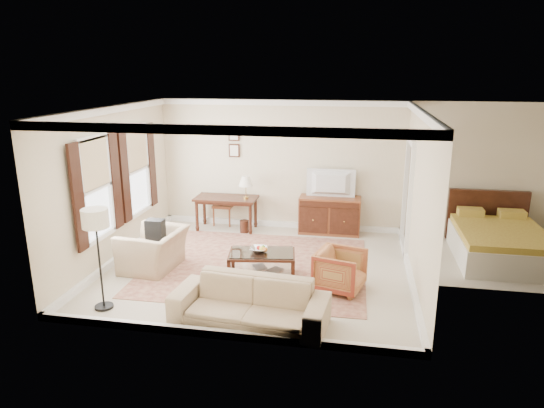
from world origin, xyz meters
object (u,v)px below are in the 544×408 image
(writing_desk, at_px, (226,202))
(sofa, at_px, (250,296))
(sideboard, at_px, (330,215))
(coffee_table, at_px, (262,258))
(club_armchair, at_px, (153,243))
(tv, at_px, (331,175))
(striped_armchair, at_px, (340,269))

(writing_desk, bearing_deg, sofa, -70.08)
(writing_desk, height_order, sideboard, sideboard)
(writing_desk, height_order, coffee_table, writing_desk)
(coffee_table, distance_m, club_armchair, 2.03)
(sideboard, distance_m, sofa, 4.30)
(sideboard, distance_m, coffee_table, 2.82)
(club_armchair, relative_size, sofa, 0.51)
(writing_desk, xyz_separation_m, sofa, (1.47, -4.06, -0.21))
(tv, height_order, club_armchair, tv)
(sideboard, relative_size, club_armchair, 1.19)
(coffee_table, bearing_deg, tv, 69.23)
(tv, xyz_separation_m, club_armchair, (-3.02, -2.56, -0.84))
(club_armchair, height_order, sofa, club_armchair)
(striped_armchair, bearing_deg, writing_desk, 60.00)
(writing_desk, height_order, tv, tv)
(writing_desk, height_order, striped_armchair, striped_armchair)
(striped_armchair, relative_size, club_armchair, 0.67)
(writing_desk, distance_m, striped_armchair, 3.83)
(sofa, bearing_deg, sideboard, 84.19)
(writing_desk, distance_m, sofa, 4.32)
(writing_desk, bearing_deg, coffee_table, -61.88)
(sideboard, height_order, striped_armchair, sideboard)
(tv, height_order, striped_armchair, tv)
(tv, distance_m, striped_armchair, 3.03)
(writing_desk, xyz_separation_m, coffee_table, (1.32, -2.48, -0.28))
(club_armchair, bearing_deg, writing_desk, 169.28)
(sideboard, height_order, sofa, sofa)
(sideboard, height_order, coffee_table, sideboard)
(tv, height_order, coffee_table, tv)
(writing_desk, distance_m, tv, 2.42)
(tv, relative_size, striped_armchair, 1.33)
(writing_desk, xyz_separation_m, tv, (2.32, 0.14, 0.68))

